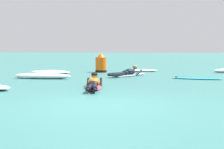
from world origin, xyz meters
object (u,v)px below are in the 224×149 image
at_px(surfer_near, 94,84).
at_px(surfer_far, 128,73).
at_px(drifting_surfboard, 197,78).
at_px(channel_marker_buoy, 101,65).

relative_size(surfer_near, surfer_far, 1.05).
distance_m(surfer_far, drifting_surfboard, 3.19).
height_order(surfer_far, channel_marker_buoy, channel_marker_buoy).
relative_size(surfer_far, drifting_surfboard, 1.17).
xyz_separation_m(surfer_near, surfer_far, (0.62, 4.80, -0.00)).
height_order(drifting_surfboard, channel_marker_buoy, channel_marker_buoy).
relative_size(drifting_surfboard, channel_marker_buoy, 2.06).
distance_m(surfer_far, channel_marker_buoy, 2.68).
distance_m(surfer_near, drifting_surfboard, 5.21).
xyz_separation_m(surfer_far, drifting_surfboard, (3.01, -1.06, -0.10)).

